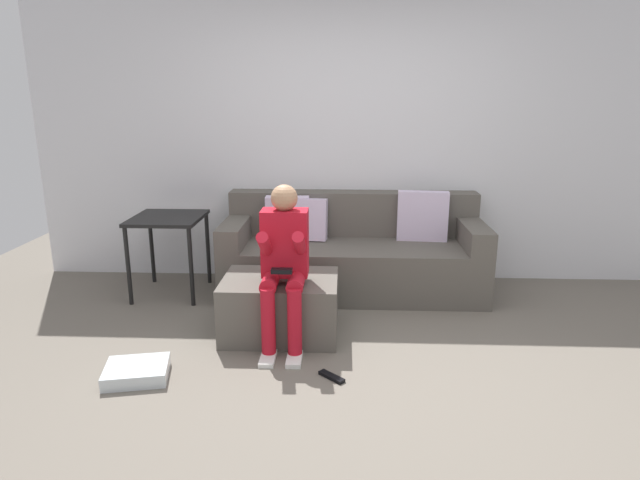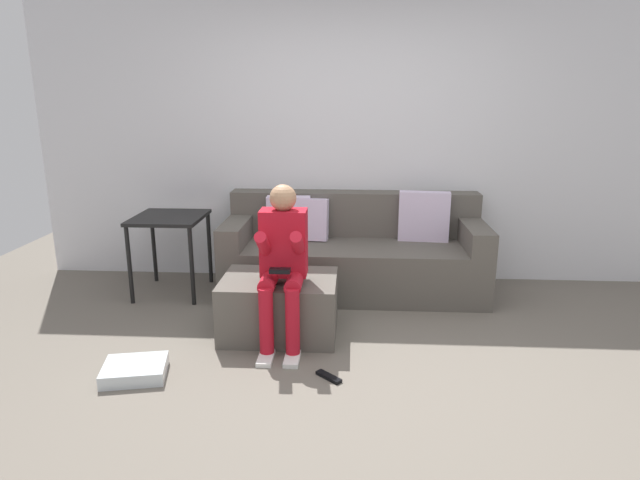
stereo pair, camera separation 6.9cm
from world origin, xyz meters
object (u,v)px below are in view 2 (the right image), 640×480
at_px(couch_sectional, 353,254).
at_px(remote_near_ottoman, 329,377).
at_px(ottoman, 280,306).
at_px(person_seated, 282,257).
at_px(storage_bin, 135,370).
at_px(side_table, 170,227).

bearing_deg(couch_sectional, remote_near_ottoman, -95.00).
height_order(couch_sectional, ottoman, couch_sectional).
distance_m(couch_sectional, remote_near_ottoman, 1.66).
bearing_deg(ottoman, couch_sectional, 61.28).
height_order(person_seated, remote_near_ottoman, person_seated).
bearing_deg(couch_sectional, storage_bin, -129.11).
bearing_deg(remote_near_ottoman, storage_bin, -135.03).
bearing_deg(remote_near_ottoman, side_table, 177.76).
bearing_deg(storage_bin, person_seated, 31.58).
xyz_separation_m(couch_sectional, remote_near_ottoman, (-0.14, -1.63, -0.33)).
xyz_separation_m(person_seated, side_table, (-1.12, 0.97, -0.04)).
relative_size(couch_sectional, remote_near_ottoman, 11.97).
relative_size(storage_bin, side_table, 0.54).
height_order(ottoman, person_seated, person_seated).
bearing_deg(side_table, couch_sectional, 6.07).
bearing_deg(person_seated, storage_bin, -148.42).
distance_m(side_table, remote_near_ottoman, 2.15).
distance_m(storage_bin, remote_near_ottoman, 1.22).
bearing_deg(person_seated, remote_near_ottoman, -54.89).
bearing_deg(ottoman, storage_bin, -139.83).
xyz_separation_m(person_seated, remote_near_ottoman, (0.34, -0.49, -0.63)).
bearing_deg(side_table, person_seated, -40.84).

